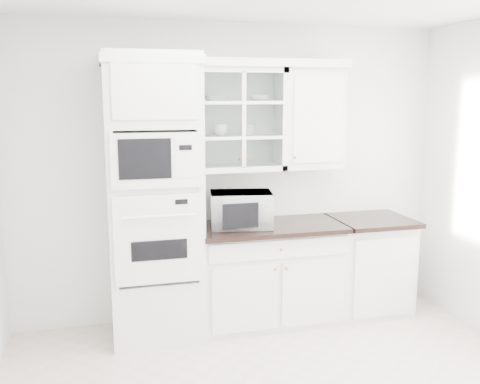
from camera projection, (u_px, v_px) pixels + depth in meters
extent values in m
cube|color=white|center=(232.00, 173.00, 4.94)|extent=(4.00, 0.02, 2.70)
cube|color=white|center=(154.00, 199.00, 4.48)|extent=(0.76, 0.65, 2.40)
cube|color=white|center=(159.00, 240.00, 4.21)|extent=(0.70, 0.03, 0.72)
cube|color=black|center=(160.00, 250.00, 4.21)|extent=(0.44, 0.01, 0.16)
cube|color=white|center=(157.00, 161.00, 4.10)|extent=(0.70, 0.03, 0.43)
cube|color=black|center=(145.00, 159.00, 4.05)|extent=(0.40, 0.01, 0.31)
cube|color=white|center=(269.00, 275.00, 4.90)|extent=(1.30, 0.60, 0.88)
cube|color=black|center=(271.00, 227.00, 4.78)|extent=(1.32, 0.67, 0.04)
cube|color=white|center=(368.00, 266.00, 5.14)|extent=(0.70, 0.60, 0.88)
cube|color=black|center=(372.00, 220.00, 5.03)|extent=(0.72, 0.67, 0.04)
cube|color=white|center=(239.00, 120.00, 4.71)|extent=(0.80, 0.33, 0.90)
cube|color=white|center=(239.00, 137.00, 4.74)|extent=(0.74, 0.29, 0.02)
cube|color=white|center=(239.00, 102.00, 4.68)|extent=(0.74, 0.29, 0.02)
cube|color=white|center=(310.00, 119.00, 4.88)|extent=(0.55, 0.33, 0.90)
cube|color=white|center=(228.00, 63.00, 4.57)|extent=(2.14, 0.38, 0.07)
imported|color=white|center=(241.00, 209.00, 4.70)|extent=(0.60, 0.53, 0.31)
imported|color=white|center=(215.00, 98.00, 4.61)|extent=(0.23, 0.23, 0.05)
imported|color=white|center=(260.00, 98.00, 4.71)|extent=(0.17, 0.17, 0.05)
imported|color=white|center=(221.00, 130.00, 4.67)|extent=(0.13, 0.13, 0.10)
imported|color=white|center=(249.00, 129.00, 4.76)|extent=(0.12, 0.12, 0.10)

